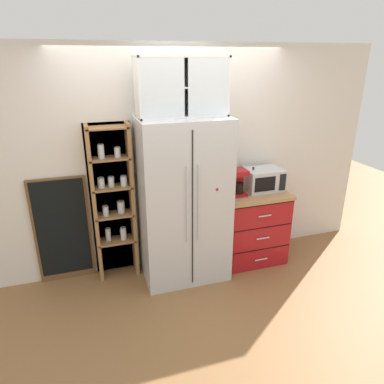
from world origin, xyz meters
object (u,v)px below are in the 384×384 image
(microwave, at_px, (263,179))
(bottle_green, at_px, (252,180))
(coffee_maker, at_px, (237,182))
(chalkboard_menu, at_px, (63,230))
(refrigerator, at_px, (183,201))
(mug_red, at_px, (252,186))
(bottle_amber, at_px, (253,182))

(microwave, xyz_separation_m, bottle_green, (-0.13, 0.01, 0.00))
(coffee_maker, relative_size, bottle_green, 1.06)
(bottle_green, relative_size, chalkboard_menu, 0.24)
(refrigerator, bearing_deg, bottle_green, 6.79)
(mug_red, height_order, bottle_green, bottle_green)
(bottle_amber, distance_m, chalkboard_menu, 2.24)
(refrigerator, height_order, bottle_amber, refrigerator)
(coffee_maker, distance_m, bottle_amber, 0.23)
(coffee_maker, relative_size, bottle_amber, 1.19)
(coffee_maker, height_order, bottle_green, coffee_maker)
(coffee_maker, bearing_deg, bottle_green, 13.14)
(mug_red, distance_m, chalkboard_menu, 2.22)
(refrigerator, bearing_deg, bottle_amber, 6.03)
(microwave, height_order, coffee_maker, coffee_maker)
(refrigerator, xyz_separation_m, chalkboard_menu, (-1.30, 0.30, -0.30))
(microwave, bearing_deg, refrigerator, -174.63)
(refrigerator, xyz_separation_m, bottle_green, (0.89, 0.11, 0.11))
(chalkboard_menu, bearing_deg, bottle_amber, -5.41)
(microwave, distance_m, mug_red, 0.16)
(refrigerator, xyz_separation_m, coffee_maker, (0.67, 0.05, 0.13))
(refrigerator, distance_m, bottle_green, 0.90)
(coffee_maker, bearing_deg, bottle_amber, 10.19)
(microwave, bearing_deg, chalkboard_menu, 174.96)
(coffee_maker, xyz_separation_m, chalkboard_menu, (-1.97, 0.25, -0.44))
(microwave, relative_size, bottle_amber, 1.69)
(refrigerator, distance_m, bottle_amber, 0.90)
(coffee_maker, distance_m, bottle_green, 0.23)
(refrigerator, distance_m, mug_red, 0.90)
(coffee_maker, bearing_deg, chalkboard_menu, 172.85)
(mug_red, bearing_deg, microwave, -11.06)
(refrigerator, xyz_separation_m, mug_red, (0.89, 0.12, 0.03))
(bottle_green, distance_m, bottle_amber, 0.02)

